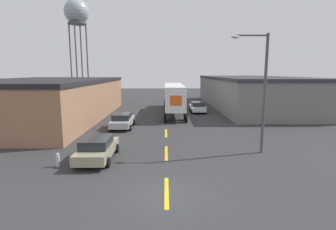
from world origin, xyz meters
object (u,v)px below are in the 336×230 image
object	(u,v)px
parked_car_left_far	(122,120)
fire_hydrant	(58,160)
parked_car_right_far	(197,107)
water_tower	(77,14)
semi_truck	(174,96)
street_lamp	(261,85)
parked_car_left_near	(97,148)

from	to	relation	value
parked_car_left_far	fire_hydrant	distance (m)	11.23
parked_car_right_far	parked_car_left_far	world-z (taller)	same
water_tower	fire_hydrant	distance (m)	48.08
semi_truck	fire_hydrant	xyz separation A→B (m)	(-7.47, -20.86, -1.95)
parked_car_left_far	fire_hydrant	xyz separation A→B (m)	(-2.01, -11.04, -0.33)
fire_hydrant	parked_car_right_far	bearing A→B (deg)	63.15
parked_car_left_far	water_tower	xyz separation A→B (m)	(-14.37, 32.08, 16.95)
street_lamp	parked_car_right_far	bearing A→B (deg)	95.89
parked_car_left_near	water_tower	xyz separation A→B (m)	(-14.37, 41.83, 16.95)
water_tower	street_lamp	size ratio (longest dim) A/B	2.57
semi_truck	street_lamp	distance (m)	19.10
water_tower	street_lamp	bearing A→B (deg)	-58.17
parked_car_right_far	fire_hydrant	bearing A→B (deg)	-116.85
semi_truck	parked_car_left_near	world-z (taller)	semi_truck
street_lamp	water_tower	bearing A→B (deg)	121.83
semi_truck	parked_car_right_far	bearing A→B (deg)	8.84
semi_truck	fire_hydrant	bearing A→B (deg)	-109.79
parked_car_left_near	street_lamp	bearing A→B (deg)	7.21
street_lamp	fire_hydrant	bearing A→B (deg)	-168.27
street_lamp	fire_hydrant	size ratio (longest dim) A/B	9.50
parked_car_left_far	street_lamp	distance (m)	14.19
parked_car_left_far	street_lamp	size ratio (longest dim) A/B	0.58
parked_car_right_far	parked_car_left_far	size ratio (longest dim) A/B	1.00
semi_truck	street_lamp	xyz separation A→B (m)	(5.29, -18.21, 2.30)
parked_car_left_near	parked_car_left_far	bearing A→B (deg)	90.00
parked_car_left_near	fire_hydrant	distance (m)	2.41
water_tower	street_lamp	xyz separation A→B (m)	(25.12, -40.47, -13.04)
parked_car_left_near	fire_hydrant	size ratio (longest dim) A/B	5.51
water_tower	fire_hydrant	bearing A→B (deg)	-74.00
parked_car_left_near	street_lamp	distance (m)	11.52
semi_truck	street_lamp	bearing A→B (deg)	-73.89
water_tower	parked_car_left_far	bearing A→B (deg)	-65.87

